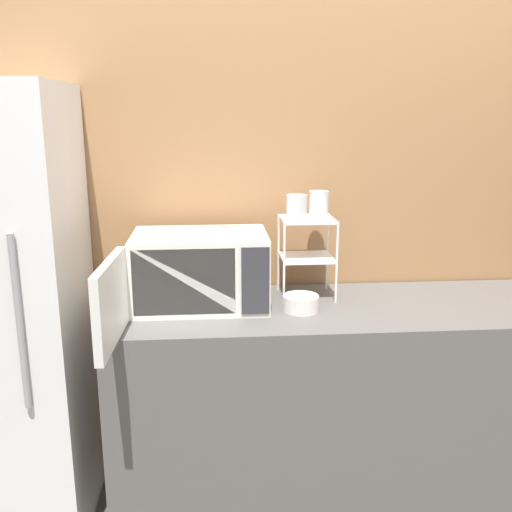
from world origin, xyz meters
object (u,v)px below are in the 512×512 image
Objects in this scene: dish_rack at (307,241)px; microwave at (196,271)px; glass_front_left at (297,208)px; bowl at (301,303)px; glass_back_right at (319,203)px.

microwave is at bearing -167.63° from dish_rack.
microwave is 7.36× the size of glass_front_left.
dish_rack is at bearing 74.53° from bowl.
glass_back_right is at bearing 16.22° from microwave.
dish_rack is 0.17m from glass_front_left.
glass_back_right is (0.53, 0.15, 0.25)m from microwave.
glass_back_right reaches higher than dish_rack.
glass_back_right reaches higher than microwave.
bowl is (0.42, -0.08, -0.12)m from microwave.
microwave is 5.43× the size of bowl.
glass_front_left and glass_back_right have the same top height.
glass_front_left reaches higher than microwave.
dish_rack is (0.47, 0.10, 0.10)m from microwave.
glass_back_right is 0.45m from bowl.
bowl is at bearing -88.15° from glass_front_left.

